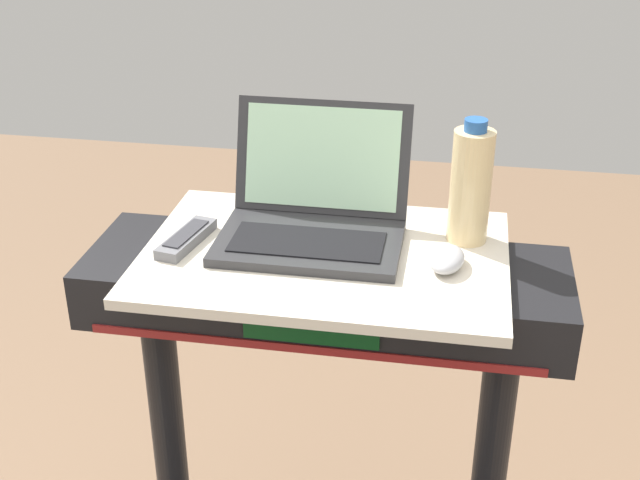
{
  "coord_description": "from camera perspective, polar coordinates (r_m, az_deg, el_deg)",
  "views": [
    {
      "loc": [
        0.23,
        -0.66,
        1.83
      ],
      "look_at": [
        0.0,
        0.65,
        1.16
      ],
      "focal_mm": 47.62,
      "sensor_mm": 36.0,
      "label": 1
    }
  ],
  "objects": [
    {
      "name": "water_bottle",
      "position": [
        1.58,
        10.09,
        3.66
      ],
      "size": [
        0.08,
        0.08,
        0.24
      ],
      "color": "beige",
      "rests_on": "desk_board"
    },
    {
      "name": "desk_board",
      "position": [
        1.56,
        0.32,
        -1.15
      ],
      "size": [
        0.67,
        0.46,
        0.02
      ],
      "primitive_type": "cube",
      "color": "beige",
      "rests_on": "treadmill_base"
    },
    {
      "name": "computer_mouse",
      "position": [
        1.51,
        8.53,
        -1.28
      ],
      "size": [
        0.08,
        0.11,
        0.03
      ],
      "primitive_type": "ellipsoid",
      "rotation": [
        0.0,
        0.0,
        -0.16
      ],
      "color": "#B2B2B7",
      "rests_on": "desk_board"
    },
    {
      "name": "laptop",
      "position": [
        1.59,
        -0.44,
        1.78
      ],
      "size": [
        0.34,
        0.29,
        0.23
      ],
      "rotation": [
        0.0,
        0.0,
        -0.07
      ],
      "color": "#2D2D30",
      "rests_on": "desk_board"
    },
    {
      "name": "tv_remote",
      "position": [
        1.6,
        -8.96,
        0.11
      ],
      "size": [
        0.08,
        0.17,
        0.02
      ],
      "color": "slate",
      "rests_on": "desk_board"
    }
  ]
}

